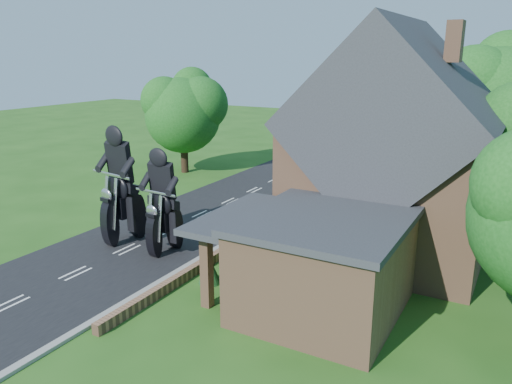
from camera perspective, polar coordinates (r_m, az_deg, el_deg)
The scene contains 17 objects.
ground at distance 23.93m, azimuth -14.52°, elevation -6.39°, with size 120.00×120.00×0.00m, color #214E16.
road at distance 23.93m, azimuth -14.52°, elevation -6.37°, with size 7.00×80.00×0.02m, color black.
kerb at distance 21.69m, azimuth -7.43°, elevation -8.17°, with size 0.30×80.00×0.12m, color gray.
garden_wall at distance 25.22m, azimuth 0.53°, elevation -4.25°, with size 0.30×22.00×0.40m, color #94684B.
house at distance 22.87m, azimuth 15.57°, elevation 3.89°, with size 9.54×8.64×10.24m.
annex at distance 17.55m, azimuth 7.47°, elevation -7.96°, with size 7.05×5.94×3.44m.
tree_behind_house at distance 32.11m, azimuth 26.82°, elevation 9.40°, with size 7.81×7.20×10.08m.
tree_behind_left at distance 33.94m, azimuth 16.54°, elevation 9.80°, with size 6.94×6.40×9.16m.
tree_far_road at distance 37.69m, azimuth -7.82°, elevation 9.42°, with size 6.08×5.60×7.84m.
shrub_a at distance 19.86m, azimuth -5.34°, elevation -8.85°, with size 0.90×0.90×1.10m, color #123918.
shrub_b at distance 21.79m, azimuth -1.60°, elevation -6.52°, with size 0.90×0.90×1.10m, color #123918.
shrub_c at distance 23.83m, azimuth 1.48°, elevation -4.56°, with size 0.90×0.90×1.10m, color #123918.
shrub_d at distance 28.13m, azimuth 6.24°, elevation -1.49°, with size 0.90×0.90×1.10m, color #123918.
shrub_e at distance 30.36m, azimuth 8.10°, elevation -0.29°, with size 0.90×0.90×1.10m, color #123918.
shrub_f at distance 32.63m, azimuth 9.70°, elevation 0.75°, with size 0.90×0.90×1.10m, color #123918.
motorcycle_lead at distance 22.96m, azimuth -10.36°, elevation -5.14°, with size 0.39×1.56×1.45m, color black, non-canonical shape.
motorcycle_follow at distance 24.66m, azimuth -14.84°, elevation -3.67°, with size 0.46×1.81×1.69m, color black, non-canonical shape.
Camera 1 is at (15.70, -15.84, 8.69)m, focal length 35.00 mm.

